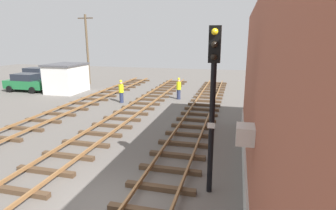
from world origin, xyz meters
The scene contains 9 objects.
ground_plane centered at (0.00, 0.00, 0.00)m, with size 80.00×80.00×0.00m, color #605B56.
track_centre centered at (-3.29, 0.00, 0.13)m, with size 2.50×51.17×0.32m.
signal_mast centered at (2.99, 1.74, 3.44)m, with size 0.36×0.40×5.48m.
control_hut centered at (-12.28, 16.23, 1.39)m, with size 3.00×3.80×2.76m.
parked_car_green centered at (-16.39, 15.66, 0.90)m, with size 4.20×2.04×1.76m.
parked_car_silver centered at (-19.37, 20.56, 0.90)m, with size 4.20×2.04×1.76m.
utility_pole_far centered at (-12.71, 21.16, 4.02)m, with size 1.80×0.24×7.66m.
track_worker_foreground centered at (-5.33, 13.36, 0.93)m, with size 0.40×0.40×1.87m.
track_worker_distant centered at (-1.09, 15.78, 0.93)m, with size 0.40×0.40×1.87m.
Camera 1 is at (3.69, -6.73, 5.11)m, focal length 29.13 mm.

